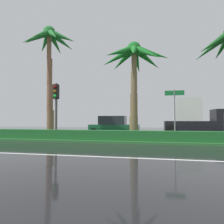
% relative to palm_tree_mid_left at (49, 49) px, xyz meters
% --- Properties ---
extents(ground_plane, '(90.00, 42.00, 0.10)m').
position_rel_palm_tree_mid_left_xyz_m(ground_plane, '(9.18, 0.59, -6.89)').
color(ground_plane, black).
extents(near_lane_divider_stripe, '(81.00, 0.14, 0.01)m').
position_rel_palm_tree_mid_left_xyz_m(near_lane_divider_stripe, '(9.18, -6.41, -6.84)').
color(near_lane_divider_stripe, white).
rests_on(near_lane_divider_stripe, ground_plane).
extents(median_strip, '(85.50, 4.00, 0.15)m').
position_rel_palm_tree_mid_left_xyz_m(median_strip, '(9.18, -0.41, -6.76)').
color(median_strip, '#2D6B33').
rests_on(median_strip, ground_plane).
extents(median_hedge, '(76.50, 0.70, 0.60)m').
position_rel_palm_tree_mid_left_xyz_m(median_hedge, '(9.18, -1.81, -6.39)').
color(median_hedge, '#1E6028').
rests_on(median_hedge, median_strip).
extents(palm_tree_mid_left, '(4.33, 4.11, 8.42)m').
position_rel_palm_tree_mid_left_xyz_m(palm_tree_mid_left, '(0.00, 0.00, 0.00)').
color(palm_tree_mid_left, brown).
rests_on(palm_tree_mid_left, median_strip).
extents(palm_tree_centre_left, '(4.66, 4.57, 6.50)m').
position_rel_palm_tree_mid_left_xyz_m(palm_tree_centre_left, '(6.55, -0.52, -1.60)').
color(palm_tree_centre_left, brown).
rests_on(palm_tree_centre_left, median_strip).
extents(traffic_signal_median_left, '(0.28, 0.43, 3.64)m').
position_rel_palm_tree_mid_left_xyz_m(traffic_signal_median_left, '(1.53, -1.79, -4.18)').
color(traffic_signal_median_left, '#4C4C47').
rests_on(traffic_signal_median_left, median_strip).
extents(street_name_sign, '(1.10, 0.08, 3.00)m').
position_rel_palm_tree_mid_left_xyz_m(street_name_sign, '(8.98, -1.70, -4.76)').
color(street_name_sign, slate).
rests_on(street_name_sign, median_strip).
extents(car_in_traffic_leading, '(4.30, 2.02, 1.72)m').
position_rel_palm_tree_mid_left_xyz_m(car_in_traffic_leading, '(4.36, 3.51, -6.01)').
color(car_in_traffic_leading, '#195133').
rests_on(car_in_traffic_leading, ground_plane).
extents(box_truck_lead, '(6.40, 2.64, 3.46)m').
position_rel_palm_tree_mid_left_xyz_m(box_truck_lead, '(11.94, 6.50, -5.29)').
color(box_truck_lead, black).
rests_on(box_truck_lead, ground_plane).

